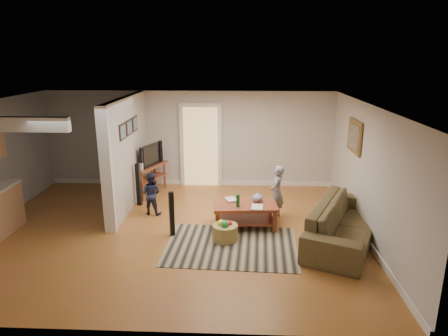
{
  "coord_description": "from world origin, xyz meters",
  "views": [
    {
      "loc": [
        1.34,
        -7.26,
        3.39
      ],
      "look_at": [
        1.0,
        0.77,
        1.1
      ],
      "focal_mm": 32.0,
      "sensor_mm": 36.0,
      "label": 1
    }
  ],
  "objects_px": {
    "speaker_left": "(172,214)",
    "toddler": "(152,214)",
    "speaker_right": "(139,184)",
    "sofa": "(343,241)",
    "child": "(276,218)",
    "toy_basket": "(225,232)",
    "tv_console": "(149,168)",
    "coffee_table": "(246,209)"
  },
  "relations": [
    {
      "from": "tv_console",
      "to": "toy_basket",
      "type": "relative_size",
      "value": 2.63
    },
    {
      "from": "sofa",
      "to": "speaker_right",
      "type": "height_order",
      "value": "speaker_right"
    },
    {
      "from": "toy_basket",
      "to": "toddler",
      "type": "xyz_separation_m",
      "value": [
        -1.67,
        1.24,
        -0.18
      ]
    },
    {
      "from": "speaker_left",
      "to": "toddler",
      "type": "xyz_separation_m",
      "value": [
        -0.64,
        1.07,
        -0.44
      ]
    },
    {
      "from": "coffee_table",
      "to": "tv_console",
      "type": "xyz_separation_m",
      "value": [
        -2.4,
        1.9,
        0.29
      ]
    },
    {
      "from": "speaker_left",
      "to": "speaker_right",
      "type": "bearing_deg",
      "value": 100.23
    },
    {
      "from": "coffee_table",
      "to": "tv_console",
      "type": "height_order",
      "value": "tv_console"
    },
    {
      "from": "sofa",
      "to": "speaker_left",
      "type": "height_order",
      "value": "speaker_left"
    },
    {
      "from": "tv_console",
      "to": "speaker_right",
      "type": "relative_size",
      "value": 1.25
    },
    {
      "from": "coffee_table",
      "to": "child",
      "type": "relative_size",
      "value": 1.14
    },
    {
      "from": "sofa",
      "to": "tv_console",
      "type": "xyz_separation_m",
      "value": [
        -4.24,
        2.5,
        0.68
      ]
    },
    {
      "from": "child",
      "to": "toddler",
      "type": "bearing_deg",
      "value": -75.14
    },
    {
      "from": "speaker_left",
      "to": "toy_basket",
      "type": "xyz_separation_m",
      "value": [
        1.03,
        -0.17,
        -0.27
      ]
    },
    {
      "from": "toy_basket",
      "to": "child",
      "type": "bearing_deg",
      "value": 46.87
    },
    {
      "from": "sofa",
      "to": "speaker_left",
      "type": "relative_size",
      "value": 2.91
    },
    {
      "from": "speaker_right",
      "to": "sofa",
      "type": "bearing_deg",
      "value": -9.48
    },
    {
      "from": "speaker_right",
      "to": "speaker_left",
      "type": "bearing_deg",
      "value": -44.84
    },
    {
      "from": "tv_console",
      "to": "child",
      "type": "distance_m",
      "value": 3.45
    },
    {
      "from": "sofa",
      "to": "toy_basket",
      "type": "xyz_separation_m",
      "value": [
        -2.23,
        -0.06,
        0.18
      ]
    },
    {
      "from": "sofa",
      "to": "speaker_left",
      "type": "bearing_deg",
      "value": 112.5
    },
    {
      "from": "speaker_right",
      "to": "child",
      "type": "height_order",
      "value": "speaker_right"
    },
    {
      "from": "coffee_table",
      "to": "tv_console",
      "type": "relative_size",
      "value": 1.05
    },
    {
      "from": "tv_console",
      "to": "child",
      "type": "height_order",
      "value": "tv_console"
    },
    {
      "from": "tv_console",
      "to": "toy_basket",
      "type": "xyz_separation_m",
      "value": [
        2.01,
        -2.56,
        -0.5
      ]
    },
    {
      "from": "sofa",
      "to": "speaker_left",
      "type": "distance_m",
      "value": 3.29
    },
    {
      "from": "speaker_left",
      "to": "toddler",
      "type": "bearing_deg",
      "value": 97.96
    },
    {
      "from": "toy_basket",
      "to": "coffee_table",
      "type": "bearing_deg",
      "value": 58.91
    },
    {
      "from": "speaker_left",
      "to": "speaker_right",
      "type": "xyz_separation_m",
      "value": [
        -1.04,
        1.6,
        0.06
      ]
    },
    {
      "from": "coffee_table",
      "to": "tv_console",
      "type": "distance_m",
      "value": 3.08
    },
    {
      "from": "speaker_left",
      "to": "tv_console",
      "type": "bearing_deg",
      "value": 89.53
    },
    {
      "from": "tv_console",
      "to": "toy_basket",
      "type": "distance_m",
      "value": 3.29
    },
    {
      "from": "child",
      "to": "speaker_right",
      "type": "bearing_deg",
      "value": -84.31
    },
    {
      "from": "sofa",
      "to": "child",
      "type": "distance_m",
      "value": 1.59
    },
    {
      "from": "coffee_table",
      "to": "toy_basket",
      "type": "distance_m",
      "value": 0.8
    },
    {
      "from": "tv_console",
      "to": "toy_basket",
      "type": "bearing_deg",
      "value": -31.83
    },
    {
      "from": "coffee_table",
      "to": "speaker_left",
      "type": "distance_m",
      "value": 1.51
    },
    {
      "from": "tv_console",
      "to": "child",
      "type": "relative_size",
      "value": 1.08
    },
    {
      "from": "speaker_right",
      "to": "child",
      "type": "bearing_deg",
      "value": 0.52
    },
    {
      "from": "speaker_left",
      "to": "toddler",
      "type": "distance_m",
      "value": 1.33
    },
    {
      "from": "speaker_right",
      "to": "toddler",
      "type": "height_order",
      "value": "speaker_right"
    },
    {
      "from": "sofa",
      "to": "coffee_table",
      "type": "height_order",
      "value": "coffee_table"
    },
    {
      "from": "tv_console",
      "to": "child",
      "type": "xyz_separation_m",
      "value": [
        3.06,
        -1.43,
        -0.68
      ]
    }
  ]
}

